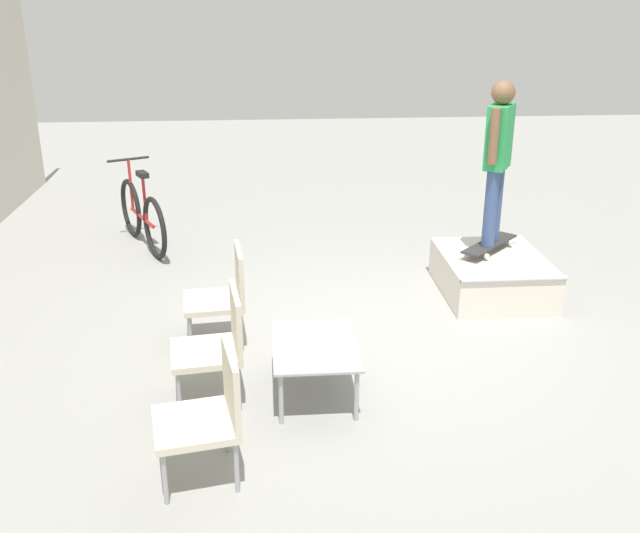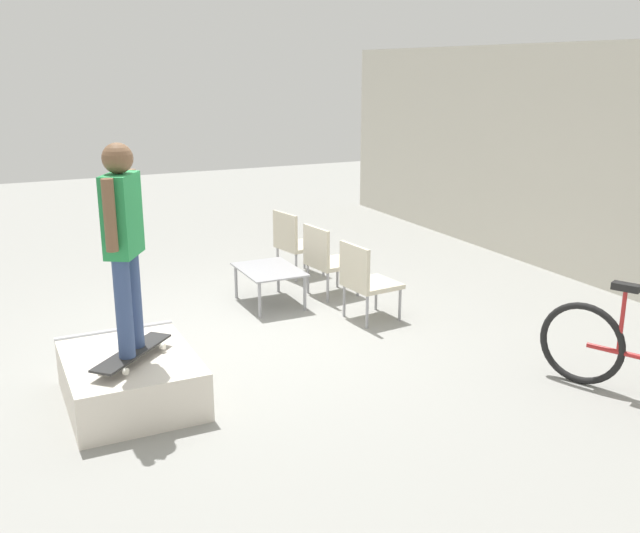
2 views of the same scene
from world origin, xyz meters
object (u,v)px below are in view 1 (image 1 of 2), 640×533
(skate_ramp_box, at_px, (492,275))
(bicycle, at_px, (142,216))
(coffee_table, at_px, (315,350))
(patio_chair_left, at_px, (209,411))
(person_skater, at_px, (498,151))
(patio_chair_center, at_px, (218,342))
(skateboard_on_ramp, at_px, (490,244))
(patio_chair_right, at_px, (223,292))

(skate_ramp_box, distance_m, bicycle, 4.24)
(coffee_table, bearing_deg, patio_chair_left, 141.90)
(coffee_table, relative_size, bicycle, 0.57)
(skate_ramp_box, xyz_separation_m, person_skater, (0.14, 0.01, 1.27))
(patio_chair_left, bearing_deg, bicycle, -176.88)
(patio_chair_center, bearing_deg, skateboard_on_ramp, 118.80)
(skateboard_on_ramp, relative_size, bicycle, 0.48)
(bicycle, bearing_deg, patio_chair_right, 177.09)
(coffee_table, xyz_separation_m, patio_chair_left, (-0.94, 0.74, 0.09))
(coffee_table, height_order, patio_chair_center, patio_chair_center)
(patio_chair_left, xyz_separation_m, patio_chair_center, (0.96, -0.00, 0.00))
(skateboard_on_ramp, bearing_deg, skate_ramp_box, -132.85)
(skateboard_on_ramp, relative_size, patio_chair_left, 0.86)
(skateboard_on_ramp, distance_m, person_skater, 0.98)
(skateboard_on_ramp, distance_m, patio_chair_right, 2.91)
(skate_ramp_box, xyz_separation_m, coffee_table, (-1.86, 1.98, 0.18))
(patio_chair_center, bearing_deg, patio_chair_left, -7.50)
(patio_chair_left, distance_m, bicycle, 4.72)
(skateboard_on_ramp, distance_m, bicycle, 4.17)
(patio_chair_center, bearing_deg, person_skater, 118.80)
(skateboard_on_ramp, xyz_separation_m, patio_chair_right, (-1.04, 2.72, -0.01))
(coffee_table, relative_size, patio_chair_center, 1.02)
(skateboard_on_ramp, bearing_deg, patio_chair_center, 171.20)
(skate_ramp_box, height_order, bicycle, bicycle)
(skate_ramp_box, xyz_separation_m, patio_chair_left, (-2.80, 2.72, 0.27))
(patio_chair_center, distance_m, bicycle, 3.80)
(person_skater, xyz_separation_m, patio_chair_center, (-1.99, 2.72, -1.00))
(person_skater, distance_m, bicycle, 4.31)
(coffee_table, distance_m, bicycle, 4.09)
(skateboard_on_ramp, height_order, patio_chair_left, patio_chair_left)
(skate_ramp_box, xyz_separation_m, patio_chair_center, (-1.85, 2.72, 0.27))
(patio_chair_left, distance_m, patio_chair_center, 0.96)
(skate_ramp_box, bearing_deg, patio_chair_center, 124.17)
(skateboard_on_ramp, xyz_separation_m, patio_chair_center, (-1.99, 2.72, -0.01))
(person_skater, height_order, bicycle, person_skater)
(patio_chair_right, relative_size, bicycle, 0.56)
(coffee_table, bearing_deg, skateboard_on_ramp, -44.62)
(skateboard_on_ramp, bearing_deg, bicycle, 111.80)
(skate_ramp_box, relative_size, coffee_table, 1.46)
(patio_chair_center, height_order, bicycle, bicycle)
(bicycle, bearing_deg, person_skater, -138.75)
(person_skater, xyz_separation_m, bicycle, (1.64, 3.84, -1.08))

